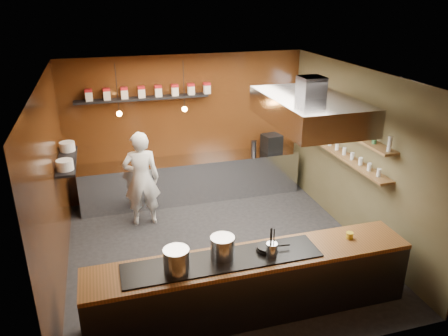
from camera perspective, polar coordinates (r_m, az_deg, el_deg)
name	(u,v)px	position (r m, az deg, el deg)	size (l,w,h in m)	color
floor	(220,251)	(7.65, -0.57, -10.80)	(5.00, 5.00, 0.00)	black
back_wall	(187,127)	(9.24, -4.81, 5.35)	(5.00, 5.00, 0.00)	#38170A
left_wall	(53,189)	(6.77, -21.45, -2.59)	(5.00, 5.00, 0.00)	#38170A
right_wall	(358,155)	(7.94, 17.04, 1.58)	(5.00, 5.00, 0.00)	#4C472B
ceiling	(219,76)	(6.52, -0.67, 11.91)	(5.00, 5.00, 0.00)	silver
window_pane	(312,110)	(9.20, 11.42, 7.49)	(1.00, 1.00, 0.00)	white
prep_counter	(192,179)	(9.30, -4.19, -1.42)	(4.60, 0.65, 0.90)	silver
pass_counter	(251,285)	(6.13, 3.56, -14.96)	(4.40, 0.72, 0.94)	#38383D
tin_shelf	(143,98)	(8.80, -10.58, 8.92)	(2.60, 0.26, 0.04)	black
plate_shelf	(67,161)	(7.67, -19.83, 0.89)	(0.30, 1.40, 0.04)	black
bottle_shelf_upper	(343,128)	(7.97, 15.26, 5.04)	(0.26, 2.80, 0.04)	brown
bottle_shelf_lower	(340,153)	(8.11, 14.94, 1.87)	(0.26, 2.80, 0.04)	brown
extractor_hood	(310,110)	(6.73, 11.11, 7.50)	(1.20, 2.00, 0.72)	#38383D
pendant_left	(119,111)	(8.14, -13.55, 7.26)	(0.10, 0.10, 0.95)	black
pendant_right	(185,106)	(8.27, -5.18, 8.02)	(0.10, 0.10, 0.95)	black
storage_tins	(150,91)	(8.79, -9.65, 9.84)	(2.43, 0.13, 0.22)	beige
plate_stacks	(66,155)	(7.63, -19.92, 1.59)	(0.26, 1.16, 0.16)	white
bottles	(344,121)	(7.93, 15.37, 6.00)	(0.06, 2.66, 0.24)	silver
wine_glasses	(341,149)	(8.08, 14.99, 2.43)	(0.07, 2.37, 0.13)	silver
stockpot_large	(177,261)	(5.49, -6.22, -11.92)	(0.32, 0.32, 0.32)	silver
stockpot_small	(222,247)	(5.72, -0.20, -10.31)	(0.32, 0.32, 0.30)	silver
utensil_crock	(272,250)	(5.80, 6.24, -10.57)	(0.15, 0.15, 0.19)	#BABCC1
frying_pan	(267,248)	(5.94, 5.67, -10.38)	(0.46, 0.29, 0.07)	black
butter_jar	(350,235)	(6.46, 16.09, -8.45)	(0.10, 0.10, 0.09)	gold
espresso_machine	(272,143)	(9.57, 6.24, 3.28)	(0.37, 0.35, 0.37)	black
chef	(142,179)	(8.24, -10.73, -1.42)	(0.67, 0.44, 1.84)	white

